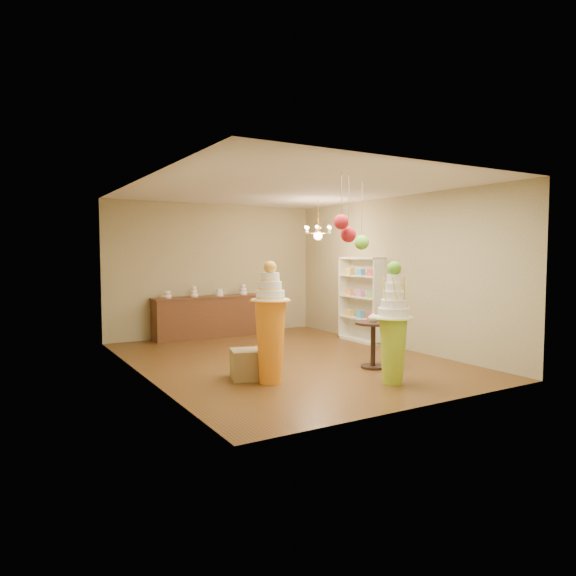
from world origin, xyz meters
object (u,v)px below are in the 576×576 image
pedestal_green (393,334)px  round_table (373,338)px  sideboard (220,315)px  pedestal_orange (270,332)px

pedestal_green → round_table: size_ratio=2.32×
pedestal_green → sideboard: 5.22m
pedestal_orange → sideboard: size_ratio=0.59×
sideboard → round_table: bearing=-78.0°
sideboard → round_table: (0.90, -4.26, 0.02)m
pedestal_orange → pedestal_green: bearing=-32.1°
pedestal_green → sideboard: bearing=95.4°
pedestal_green → round_table: 1.04m
pedestal_orange → round_table: pedestal_orange is taller
pedestal_orange → round_table: 1.93m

